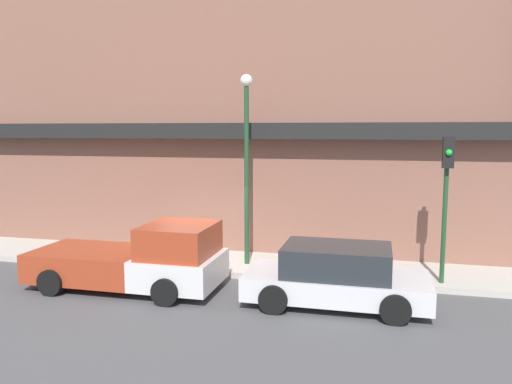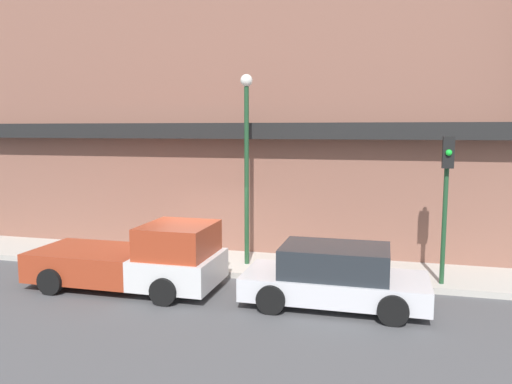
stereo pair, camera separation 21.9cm
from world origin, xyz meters
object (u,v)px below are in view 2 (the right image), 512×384
(street_lamp, at_px, (247,147))
(fire_hydrant, at_px, (146,250))
(pickup_truck, at_px, (138,260))
(parked_car, at_px, (335,277))
(traffic_light, at_px, (446,184))

(street_lamp, bearing_deg, fire_hydrant, -170.36)
(pickup_truck, bearing_deg, parked_car, -1.51)
(pickup_truck, xyz_separation_m, parked_car, (5.18, 0.00, -0.07))
(street_lamp, xyz_separation_m, traffic_light, (5.51, -0.68, -0.86))
(traffic_light, bearing_deg, parked_car, -145.21)
(fire_hydrant, distance_m, street_lamp, 4.44)
(parked_car, xyz_separation_m, traffic_light, (2.61, 1.82, 2.11))
(fire_hydrant, height_order, traffic_light, traffic_light)
(traffic_light, bearing_deg, fire_hydrant, 178.94)
(pickup_truck, height_order, fire_hydrant, pickup_truck)
(parked_car, bearing_deg, pickup_truck, 179.48)
(parked_car, height_order, street_lamp, street_lamp)
(parked_car, bearing_deg, street_lamp, 138.68)
(parked_car, relative_size, street_lamp, 0.77)
(street_lamp, height_order, traffic_light, street_lamp)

